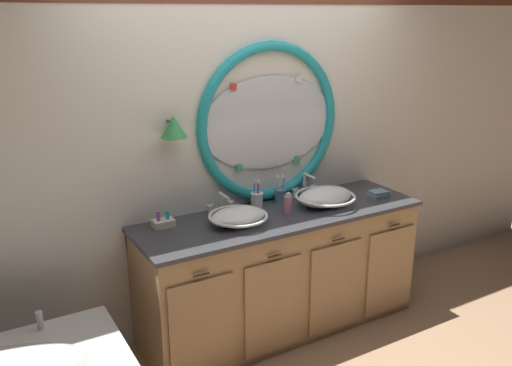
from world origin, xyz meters
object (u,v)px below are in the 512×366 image
at_px(sink_basin_left, 238,216).
at_px(soap_dispenser, 288,204).
at_px(folded_hand_towel, 378,194).
at_px(toiletry_basket, 163,222).
at_px(sink_basin_right, 325,196).
at_px(toothbrush_holder_left, 257,199).
at_px(toothbrush_holder_right, 280,195).

distance_m(sink_basin_left, soap_dispenser, 0.40).
height_order(soap_dispenser, folded_hand_towel, soap_dispenser).
relative_size(soap_dispenser, toiletry_basket, 1.11).
height_order(sink_basin_right, toothbrush_holder_left, toothbrush_holder_left).
distance_m(sink_basin_left, toothbrush_holder_left, 0.36).
height_order(toothbrush_holder_right, soap_dispenser, toothbrush_holder_right).
height_order(sink_basin_left, toothbrush_holder_left, toothbrush_holder_left).
bearing_deg(toiletry_basket, sink_basin_left, -25.16).
distance_m(toothbrush_holder_left, folded_hand_towel, 0.94).
relative_size(sink_basin_right, soap_dispenser, 2.86).
distance_m(sink_basin_left, folded_hand_towel, 1.18).
distance_m(toothbrush_holder_left, soap_dispenser, 0.25).
bearing_deg(toothbrush_holder_left, toothbrush_holder_right, -0.47).
xyz_separation_m(sink_basin_left, toothbrush_holder_right, (0.47, 0.23, -0.00)).
xyz_separation_m(sink_basin_right, soap_dispenser, (-0.32, 0.01, -0.00)).
bearing_deg(toiletry_basket, folded_hand_towel, -8.88).
bearing_deg(toothbrush_holder_right, folded_hand_towel, -21.21).
relative_size(sink_basin_right, toiletry_basket, 3.16).
bearing_deg(soap_dispenser, toothbrush_holder_right, 70.99).
xyz_separation_m(soap_dispenser, toiletry_basket, (-0.84, 0.20, -0.04)).
relative_size(toothbrush_holder_left, folded_hand_towel, 1.41).
bearing_deg(toothbrush_holder_left, soap_dispenser, -61.78).
bearing_deg(folded_hand_towel, toothbrush_holder_right, 158.79).
height_order(sink_basin_right, toiletry_basket, sink_basin_right).
bearing_deg(folded_hand_towel, sink_basin_right, 174.36).
xyz_separation_m(sink_basin_left, soap_dispenser, (0.40, 0.01, 0.01)).
distance_m(folded_hand_towel, toiletry_basket, 1.64).
height_order(sink_basin_left, toothbrush_holder_right, toothbrush_holder_right).
distance_m(toothbrush_holder_left, toothbrush_holder_right, 0.20).
xyz_separation_m(toothbrush_holder_right, soap_dispenser, (-0.08, -0.22, 0.01)).
height_order(sink_basin_left, folded_hand_towel, sink_basin_left).
height_order(sink_basin_left, sink_basin_right, sink_basin_right).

